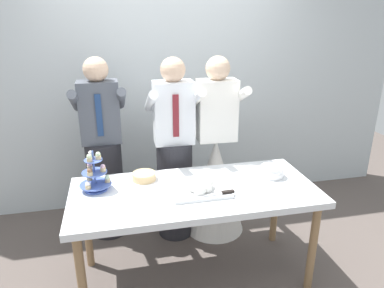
# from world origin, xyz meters

# --- Properties ---
(ground_plane) EXTENTS (8.00, 8.00, 0.00)m
(ground_plane) POSITION_xyz_m (0.00, 0.00, 0.00)
(ground_plane) COLOR #564C47
(rear_wall) EXTENTS (5.20, 0.10, 2.90)m
(rear_wall) POSITION_xyz_m (0.00, 1.39, 1.45)
(rear_wall) COLOR silver
(rear_wall) RESTS_ON ground_plane
(dessert_table) EXTENTS (1.80, 0.80, 0.78)m
(dessert_table) POSITION_xyz_m (0.00, 0.00, 0.70)
(dessert_table) COLOR silver
(dessert_table) RESTS_ON ground_plane
(cupcake_stand) EXTENTS (0.23, 0.23, 0.31)m
(cupcake_stand) POSITION_xyz_m (-0.71, 0.15, 0.89)
(cupcake_stand) COLOR #4C66B2
(cupcake_stand) RESTS_ON dessert_table
(main_cake_tray) EXTENTS (0.44, 0.31, 0.12)m
(main_cake_tray) POSITION_xyz_m (0.02, -0.05, 0.82)
(main_cake_tray) COLOR silver
(main_cake_tray) RESTS_ON dessert_table
(plate_stack) EXTENTS (0.18, 0.18, 0.09)m
(plate_stack) POSITION_xyz_m (0.64, 0.08, 0.82)
(plate_stack) COLOR white
(plate_stack) RESTS_ON dessert_table
(round_cake) EXTENTS (0.24, 0.24, 0.07)m
(round_cake) POSITION_xyz_m (-0.35, 0.22, 0.81)
(round_cake) COLOR white
(round_cake) RESTS_ON dessert_table
(person_groom) EXTENTS (0.46, 0.49, 1.66)m
(person_groom) POSITION_xyz_m (-0.04, 0.64, 0.75)
(person_groom) COLOR #232328
(person_groom) RESTS_ON ground_plane
(person_bride) EXTENTS (0.56, 0.56, 1.66)m
(person_bride) POSITION_xyz_m (0.34, 0.63, 0.58)
(person_bride) COLOR white
(person_bride) RESTS_ON ground_plane
(person_guest) EXTENTS (0.46, 0.49, 1.66)m
(person_guest) POSITION_xyz_m (-0.66, 0.79, 0.75)
(person_guest) COLOR #232328
(person_guest) RESTS_ON ground_plane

